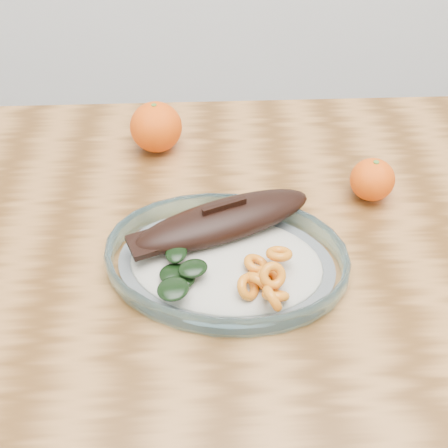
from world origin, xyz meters
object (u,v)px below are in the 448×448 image
(orange_right, at_px, (372,180))
(plated_meal, at_px, (226,256))
(orange_left, at_px, (156,127))
(dining_table, at_px, (291,308))

(orange_right, bearing_deg, plated_meal, -148.94)
(orange_left, relative_size, orange_right, 1.30)
(dining_table, bearing_deg, plated_meal, -175.42)
(dining_table, xyz_separation_m, orange_right, (0.12, 0.12, 0.13))
(dining_table, bearing_deg, orange_left, 126.72)
(orange_right, bearing_deg, orange_left, 156.63)
(plated_meal, height_order, orange_left, orange_left)
(plated_meal, relative_size, orange_right, 10.04)
(dining_table, xyz_separation_m, orange_left, (-0.19, 0.26, 0.14))
(orange_right, bearing_deg, dining_table, -134.83)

